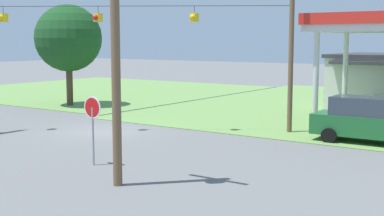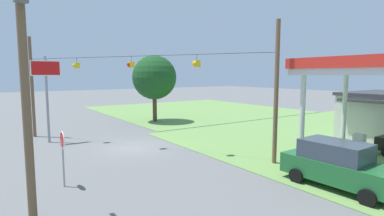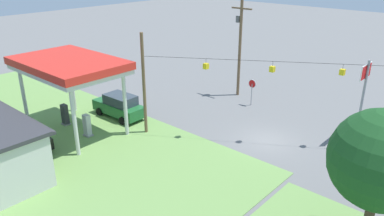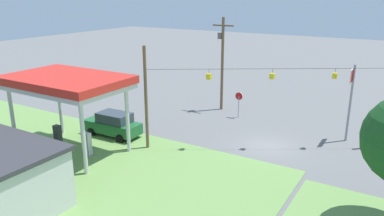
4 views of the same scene
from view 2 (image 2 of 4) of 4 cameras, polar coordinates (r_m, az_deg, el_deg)
ground_plane at (r=20.85m, az=-11.14°, el=-7.43°), size 160.00×160.00×0.00m
grass_verge_opposite_corner at (r=42.39m, az=0.18°, el=-0.28°), size 24.00×24.00×0.04m
fuel_pump_near at (r=18.65m, az=29.15°, el=-7.11°), size 0.71×0.56×1.76m
car_at_pumps_front at (r=14.66m, az=26.20°, el=-9.72°), size 4.98×2.22×2.03m
stop_sign_roadside at (r=14.29m, az=-23.44°, el=-6.74°), size 0.80×0.08×2.50m
stop_sign_overhead at (r=23.83m, az=-26.00°, el=4.39°), size 0.22×1.96×6.23m
utility_pole_main at (r=11.13m, az=-29.35°, el=6.83°), size 2.20×0.44×9.24m
signal_span_gantry at (r=20.27m, az=-11.42°, el=4.28°), size 15.95×10.24×7.86m
tree_west_verge at (r=31.37m, az=-7.19°, el=5.77°), size 4.57×4.57×6.94m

